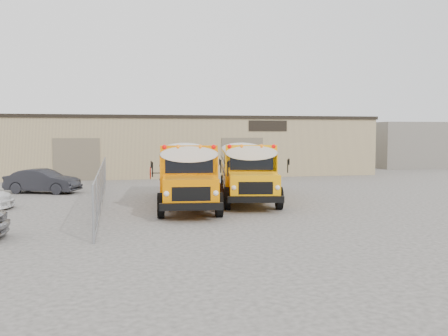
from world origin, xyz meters
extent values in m
plane|color=#484642|center=(0.00, 0.00, 0.00)|extent=(120.00, 120.00, 0.00)
cube|color=tan|center=(0.00, 20.00, 2.25)|extent=(30.00, 10.00, 4.50)
cube|color=black|center=(0.00, 20.00, 4.55)|extent=(30.20, 10.20, 0.25)
cube|color=black|center=(6.00, 14.98, 3.90)|extent=(3.00, 0.08, 0.80)
cube|color=brown|center=(-8.00, 14.98, 1.50)|extent=(3.20, 0.08, 3.00)
cube|color=brown|center=(4.00, 14.98, 1.50)|extent=(3.20, 0.08, 3.00)
cylinder|color=gray|center=(-6.00, -6.00, 0.90)|extent=(0.07, 0.07, 1.80)
cylinder|color=gray|center=(-6.00, -3.00, 0.90)|extent=(0.07, 0.07, 1.80)
cylinder|color=gray|center=(-6.00, 0.00, 0.90)|extent=(0.07, 0.07, 1.80)
cylinder|color=gray|center=(-6.00, 3.00, 0.90)|extent=(0.07, 0.07, 1.80)
cylinder|color=gray|center=(-6.00, 6.00, 0.90)|extent=(0.07, 0.07, 1.80)
cylinder|color=gray|center=(-6.00, 9.00, 0.90)|extent=(0.07, 0.07, 1.80)
cylinder|color=gray|center=(-6.00, 12.00, 0.90)|extent=(0.07, 0.07, 1.80)
cylinder|color=gray|center=(-6.00, 3.00, 1.78)|extent=(0.05, 18.00, 0.05)
cylinder|color=gray|center=(-6.00, 3.00, 0.05)|extent=(0.05, 18.00, 0.05)
cube|color=gray|center=(-6.00, 3.00, 0.90)|extent=(0.02, 18.00, 1.70)
cube|color=gray|center=(24.00, 24.00, 2.20)|extent=(10.00, 8.00, 4.40)
cube|color=orange|center=(-1.30, 8.49, 1.50)|extent=(3.22, 7.58, 1.98)
cube|color=orange|center=(-1.83, 3.78, 1.06)|extent=(2.35, 2.35, 1.11)
cube|color=black|center=(-1.71, 4.86, 2.05)|extent=(1.98, 0.28, 0.73)
cube|color=silver|center=(-1.30, 8.49, 2.63)|extent=(3.23, 7.66, 0.39)
cube|color=orange|center=(-1.68, 5.08, 2.66)|extent=(2.41, 0.74, 0.35)
sphere|color=#E50705|center=(-2.72, 4.97, 2.78)|extent=(0.19, 0.19, 0.19)
sphere|color=#E50705|center=(-0.70, 4.74, 2.78)|extent=(0.19, 0.19, 0.19)
sphere|color=orange|center=(-2.16, 4.91, 2.78)|extent=(0.19, 0.19, 0.19)
sphere|color=orange|center=(-1.25, 4.81, 2.78)|extent=(0.19, 0.19, 0.19)
cube|color=black|center=(-1.95, 2.64, 0.62)|extent=(2.38, 0.47, 0.27)
cube|color=black|center=(-0.89, 12.21, 0.62)|extent=(2.38, 0.45, 0.27)
cube|color=black|center=(-1.30, 8.49, 1.42)|extent=(3.24, 7.44, 0.06)
cube|color=black|center=(-1.27, 8.78, 2.05)|extent=(3.12, 6.43, 0.60)
cylinder|color=black|center=(-2.96, 4.01, 0.50)|extent=(0.38, 1.03, 1.01)
cylinder|color=black|center=(-0.67, 3.76, 0.50)|extent=(0.38, 1.03, 1.01)
cylinder|color=black|center=(-2.28, 10.08, 0.50)|extent=(0.38, 1.03, 1.01)
cylinder|color=black|center=(0.00, 9.83, 0.50)|extent=(0.38, 1.03, 1.01)
cylinder|color=#BF0505|center=(-3.22, 6.17, 1.62)|extent=(0.09, 0.54, 0.54)
cube|color=#FFA505|center=(2.45, 9.73, 1.48)|extent=(3.69, 7.60, 1.96)
cube|color=#FFA505|center=(1.59, 5.12, 1.05)|extent=(2.46, 2.46, 1.10)
cube|color=black|center=(1.79, 6.17, 2.03)|extent=(1.94, 0.42, 0.72)
cube|color=silver|center=(2.45, 9.73, 2.61)|extent=(3.71, 7.67, 0.38)
cube|color=#FFA505|center=(1.83, 6.39, 2.63)|extent=(2.40, 0.90, 0.34)
sphere|color=#E50705|center=(0.80, 6.36, 2.75)|extent=(0.19, 0.19, 0.19)
sphere|color=#E50705|center=(2.77, 5.99, 2.75)|extent=(0.19, 0.19, 0.19)
sphere|color=orange|center=(1.34, 6.26, 2.75)|extent=(0.19, 0.19, 0.19)
sphere|color=orange|center=(2.23, 6.09, 2.75)|extent=(0.19, 0.19, 0.19)
cube|color=black|center=(1.38, 4.01, 0.61)|extent=(2.35, 0.64, 0.27)
cube|color=black|center=(3.13, 13.37, 0.61)|extent=(2.34, 0.62, 0.27)
cube|color=black|center=(2.45, 9.73, 1.41)|extent=(3.71, 7.46, 0.06)
cube|color=black|center=(2.50, 10.01, 2.03)|extent=(3.51, 6.47, 0.59)
cylinder|color=black|center=(0.49, 5.43, 0.50)|extent=(0.45, 1.03, 1.00)
cylinder|color=black|center=(2.73, 5.01, 0.50)|extent=(0.45, 1.03, 1.00)
cylinder|color=black|center=(1.60, 11.37, 0.50)|extent=(0.45, 1.03, 1.00)
cylinder|color=black|center=(3.84, 10.95, 0.50)|extent=(0.45, 1.03, 1.00)
cube|color=black|center=(-1.08, 0.71, 0.43)|extent=(1.00, 0.93, 0.86)
sphere|color=black|center=(-1.08, 0.71, 0.82)|extent=(0.95, 0.95, 0.95)
imported|color=black|center=(-9.32, 7.89, 0.68)|extent=(4.34, 2.87, 1.35)
camera|label=1|loc=(-5.31, -21.33, 3.34)|focal=40.00mm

